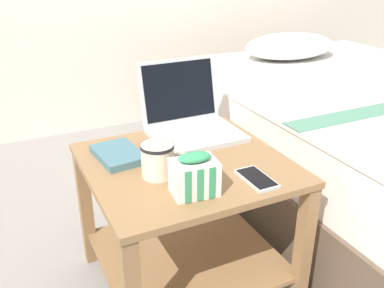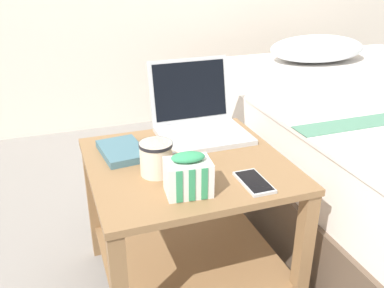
% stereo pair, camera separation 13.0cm
% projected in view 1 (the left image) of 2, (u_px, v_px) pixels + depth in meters
% --- Properties ---
extents(ground_plane, '(8.00, 8.00, 0.00)m').
position_uv_depth(ground_plane, '(187.00, 280.00, 1.58)').
color(ground_plane, gray).
extents(bed, '(1.41, 2.08, 0.67)m').
position_uv_depth(bed, '(384.00, 146.00, 2.00)').
color(bed, brown).
rests_on(bed, ground_plane).
extents(bedside_table, '(0.62, 0.60, 0.49)m').
position_uv_depth(bedside_table, '(186.00, 207.00, 1.44)').
color(bedside_table, olive).
rests_on(bedside_table, ground_plane).
extents(laptop, '(0.31, 0.30, 0.25)m').
position_uv_depth(laptop, '(191.00, 120.00, 1.57)').
color(laptop, '#B7BABC').
rests_on(laptop, bedside_table).
extents(mug_front_left, '(0.13, 0.11, 0.10)m').
position_uv_depth(mug_front_left, '(159.00, 159.00, 1.26)').
color(mug_front_left, beige).
rests_on(mug_front_left, bedside_table).
extents(snack_bag, '(0.13, 0.10, 0.12)m').
position_uv_depth(snack_bag, '(194.00, 175.00, 1.17)').
color(snack_bag, silver).
rests_on(snack_bag, bedside_table).
extents(cell_phone, '(0.07, 0.14, 0.01)m').
position_uv_depth(cell_phone, '(257.00, 179.00, 1.26)').
color(cell_phone, '#B7BABC').
rests_on(cell_phone, bedside_table).
extents(closed_book, '(0.15, 0.20, 0.02)m').
position_uv_depth(closed_book, '(118.00, 154.00, 1.39)').
color(closed_book, '#3F6672').
rests_on(closed_book, bedside_table).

